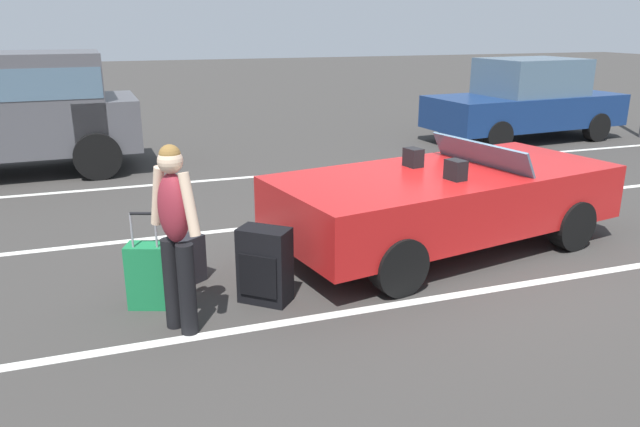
{
  "coord_description": "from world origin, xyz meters",
  "views": [
    {
      "loc": [
        -3.65,
        -6.01,
        2.58
      ],
      "look_at": [
        -1.74,
        -0.51,
        0.75
      ],
      "focal_mm": 34.16,
      "sensor_mm": 36.0,
      "label": 1
    }
  ],
  "objects_px": {
    "convertible_car": "(458,197)",
    "suitcase_large_black": "(265,266)",
    "suitcase_small_carryon": "(187,260)",
    "traveler_person": "(175,229)",
    "parked_sedan_near": "(526,101)",
    "parked_pickup_truck_far": "(11,112)",
    "suitcase_medium_bright": "(150,275)"
  },
  "relations": [
    {
      "from": "convertible_car",
      "to": "traveler_person",
      "type": "distance_m",
      "value": 3.61
    },
    {
      "from": "convertible_car",
      "to": "parked_sedan_near",
      "type": "height_order",
      "value": "parked_sedan_near"
    },
    {
      "from": "traveler_person",
      "to": "suitcase_medium_bright",
      "type": "bearing_deg",
      "value": 78.09
    },
    {
      "from": "convertible_car",
      "to": "suitcase_medium_bright",
      "type": "bearing_deg",
      "value": 177.68
    },
    {
      "from": "convertible_car",
      "to": "suitcase_medium_bright",
      "type": "relative_size",
      "value": 4.58
    },
    {
      "from": "suitcase_medium_bright",
      "to": "parked_sedan_near",
      "type": "relative_size",
      "value": 0.21
    },
    {
      "from": "suitcase_large_black",
      "to": "suitcase_medium_bright",
      "type": "xyz_separation_m",
      "value": [
        -1.05,
        0.26,
        -0.06
      ]
    },
    {
      "from": "suitcase_large_black",
      "to": "suitcase_medium_bright",
      "type": "height_order",
      "value": "suitcase_medium_bright"
    },
    {
      "from": "convertible_car",
      "to": "suitcase_large_black",
      "type": "xyz_separation_m",
      "value": [
        -2.59,
        -0.8,
        -0.22
      ]
    },
    {
      "from": "parked_sedan_near",
      "to": "convertible_car",
      "type": "bearing_deg",
      "value": 42.41
    },
    {
      "from": "convertible_car",
      "to": "parked_sedan_near",
      "type": "xyz_separation_m",
      "value": [
        5.14,
        5.56,
        0.3
      ]
    },
    {
      "from": "parked_pickup_truck_far",
      "to": "parked_sedan_near",
      "type": "bearing_deg",
      "value": -3.05
    },
    {
      "from": "traveler_person",
      "to": "parked_sedan_near",
      "type": "height_order",
      "value": "parked_sedan_near"
    },
    {
      "from": "suitcase_large_black",
      "to": "traveler_person",
      "type": "xyz_separation_m",
      "value": [
        -0.83,
        -0.32,
        0.56
      ]
    },
    {
      "from": "parked_pickup_truck_far",
      "to": "traveler_person",
      "type": "bearing_deg",
      "value": -75.73
    },
    {
      "from": "suitcase_small_carryon",
      "to": "parked_sedan_near",
      "type": "relative_size",
      "value": 0.11
    },
    {
      "from": "suitcase_small_carryon",
      "to": "suitcase_medium_bright",
      "type": "bearing_deg",
      "value": 102.2
    },
    {
      "from": "convertible_car",
      "to": "suitcase_small_carryon",
      "type": "relative_size",
      "value": 8.78
    },
    {
      "from": "parked_sedan_near",
      "to": "parked_pickup_truck_far",
      "type": "relative_size",
      "value": 0.91
    },
    {
      "from": "suitcase_medium_bright",
      "to": "parked_sedan_near",
      "type": "bearing_deg",
      "value": -35.35
    },
    {
      "from": "convertible_car",
      "to": "parked_pickup_truck_far",
      "type": "height_order",
      "value": "parked_pickup_truck_far"
    },
    {
      "from": "suitcase_medium_bright",
      "to": "parked_sedan_near",
      "type": "xyz_separation_m",
      "value": [
        8.77,
        6.09,
        0.58
      ]
    },
    {
      "from": "traveler_person",
      "to": "parked_pickup_truck_far",
      "type": "xyz_separation_m",
      "value": [
        -2.02,
        6.82,
        0.18
      ]
    },
    {
      "from": "suitcase_small_carryon",
      "to": "traveler_person",
      "type": "distance_m",
      "value": 1.23
    },
    {
      "from": "convertible_car",
      "to": "traveler_person",
      "type": "xyz_separation_m",
      "value": [
        -3.42,
        -1.11,
        0.34
      ]
    },
    {
      "from": "suitcase_small_carryon",
      "to": "convertible_car",
      "type": "bearing_deg",
      "value": -123.45
    },
    {
      "from": "traveler_person",
      "to": "parked_pickup_truck_far",
      "type": "relative_size",
      "value": 0.33
    },
    {
      "from": "parked_sedan_near",
      "to": "parked_pickup_truck_far",
      "type": "xyz_separation_m",
      "value": [
        -10.58,
        0.16,
        0.22
      ]
    },
    {
      "from": "parked_sedan_near",
      "to": "parked_pickup_truck_far",
      "type": "height_order",
      "value": "parked_pickup_truck_far"
    },
    {
      "from": "suitcase_large_black",
      "to": "traveler_person",
      "type": "distance_m",
      "value": 1.05
    },
    {
      "from": "traveler_person",
      "to": "convertible_car",
      "type": "bearing_deg",
      "value": -14.13
    },
    {
      "from": "parked_pickup_truck_far",
      "to": "suitcase_large_black",
      "type": "bearing_deg",
      "value": -68.54
    }
  ]
}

